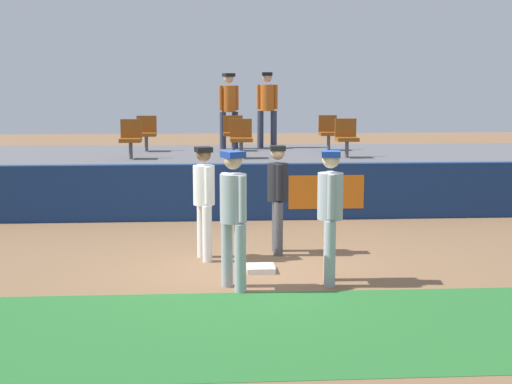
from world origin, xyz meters
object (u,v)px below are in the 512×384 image
(player_runner_visitor, at_px, (330,207))
(seat_front_right, at_px, (346,136))
(player_coach_visitor, at_px, (233,210))
(seat_front_center, at_px, (241,136))
(player_umpire, at_px, (278,191))
(seat_back_left, at_px, (146,131))
(spectator_capped, at_px, (267,104))
(spectator_hooded, at_px, (229,105))
(seat_back_center, at_px, (233,131))
(seat_front_left, at_px, (131,137))
(seat_back_right, at_px, (328,131))
(first_base, at_px, (261,268))
(player_fielder_home, at_px, (204,195))

(player_runner_visitor, distance_m, seat_front_right, 6.31)
(player_coach_visitor, relative_size, seat_front_center, 2.15)
(seat_front_center, bearing_deg, player_umpire, -85.04)
(seat_back_left, relative_size, spectator_capped, 0.45)
(seat_front_right, relative_size, seat_back_left, 1.00)
(player_umpire, xyz_separation_m, seat_back_left, (-2.56, 6.15, 0.57))
(player_coach_visitor, xyz_separation_m, spectator_hooded, (0.19, 8.66, 1.11))
(seat_back_center, xyz_separation_m, spectator_hooded, (-0.08, 0.54, 0.60))
(seat_back_left, relative_size, seat_front_center, 1.00)
(player_umpire, height_order, spectator_hooded, spectator_hooded)
(player_runner_visitor, distance_m, player_coach_visitor, 1.31)
(seat_front_left, bearing_deg, player_runner_visitor, -61.97)
(player_coach_visitor, relative_size, seat_back_center, 2.15)
(player_coach_visitor, bearing_deg, seat_back_right, 131.70)
(first_base, distance_m, player_coach_visitor, 1.41)
(player_runner_visitor, bearing_deg, seat_front_right, 174.84)
(seat_front_right, height_order, spectator_capped, spectator_capped)
(spectator_capped, bearing_deg, player_fielder_home, 80.20)
(player_umpire, xyz_separation_m, seat_front_left, (-2.73, 4.35, 0.57))
(player_runner_visitor, relative_size, seat_back_left, 2.13)
(player_runner_visitor, bearing_deg, spectator_capped, -171.47)
(seat_front_right, distance_m, seat_back_right, 1.80)
(seat_front_center, xyz_separation_m, spectator_capped, (0.77, 2.56, 0.62))
(player_runner_visitor, relative_size, spectator_capped, 0.95)
(seat_back_center, distance_m, seat_front_center, 1.80)
(player_runner_visitor, bearing_deg, seat_back_right, 178.38)
(seat_back_center, relative_size, seat_back_right, 1.00)
(player_fielder_home, relative_size, seat_back_right, 2.05)
(first_base, bearing_deg, seat_front_center, 90.33)
(seat_front_left, relative_size, seat_back_left, 1.00)
(spectator_hooded, bearing_deg, seat_back_left, -6.39)
(spectator_hooded, bearing_deg, seat_back_center, 77.48)
(player_runner_visitor, relative_size, seat_front_right, 2.13)
(seat_front_center, bearing_deg, seat_back_center, 93.49)
(seat_back_left, bearing_deg, seat_front_right, -21.89)
(first_base, xyz_separation_m, spectator_hooded, (-0.23, 7.78, 2.12))
(player_runner_visitor, xyz_separation_m, seat_front_right, (1.39, 6.13, 0.52))
(player_coach_visitor, height_order, seat_front_center, seat_front_center)
(player_coach_visitor, bearing_deg, seat_front_left, 166.65)
(first_base, bearing_deg, player_umpire, 72.48)
(player_umpire, bearing_deg, spectator_capped, 176.69)
(seat_back_center, bearing_deg, first_base, -88.88)
(seat_back_center, xyz_separation_m, seat_front_left, (-2.25, -1.80, -0.00))
(seat_back_left, xyz_separation_m, spectator_capped, (2.95, 0.76, 0.62))
(player_runner_visitor, distance_m, player_umpire, 1.86)
(seat_back_center, height_order, spectator_capped, spectator_capped)
(seat_front_center, relative_size, spectator_hooded, 0.45)
(seat_back_left, bearing_deg, seat_front_left, -95.58)
(seat_back_left, xyz_separation_m, seat_back_right, (4.38, -0.00, -0.00))
(seat_back_left, bearing_deg, player_coach_visitor, -77.54)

